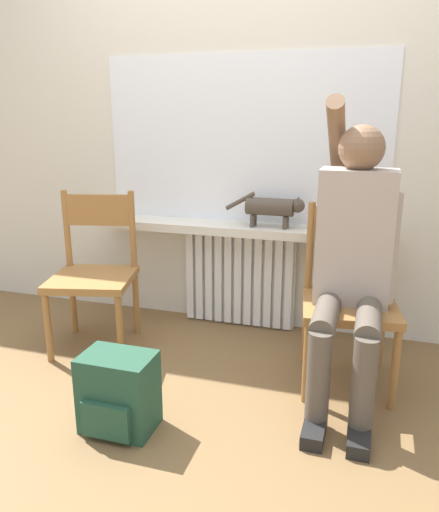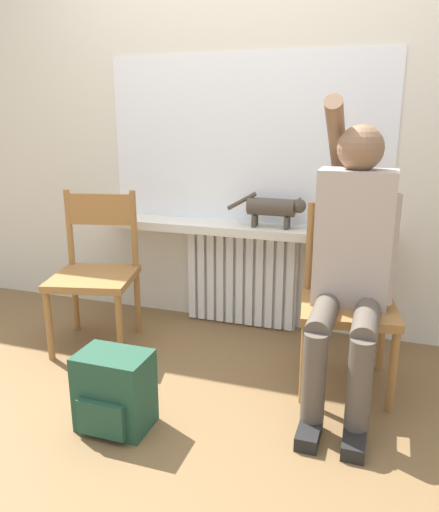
% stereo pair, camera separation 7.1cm
% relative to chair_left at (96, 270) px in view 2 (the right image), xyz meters
% --- Properties ---
extents(ground_plane, '(12.00, 12.00, 0.00)m').
position_rel_chair_left_xyz_m(ground_plane, '(0.71, -0.62, -0.44)').
color(ground_plane, brown).
extents(wall_with_window, '(7.00, 0.06, 2.70)m').
position_rel_chair_left_xyz_m(wall_with_window, '(0.71, 0.61, 0.91)').
color(wall_with_window, silver).
rests_on(wall_with_window, ground_plane).
extents(radiator, '(0.70, 0.08, 0.61)m').
position_rel_chair_left_xyz_m(radiator, '(0.71, 0.53, -0.14)').
color(radiator, white).
rests_on(radiator, ground_plane).
extents(windowsill, '(1.78, 0.24, 0.05)m').
position_rel_chair_left_xyz_m(windowsill, '(0.71, 0.46, 0.19)').
color(windowsill, silver).
rests_on(windowsill, radiator).
extents(window_glass, '(1.71, 0.01, 0.97)m').
position_rel_chair_left_xyz_m(window_glass, '(0.71, 0.57, 0.70)').
color(window_glass, white).
rests_on(window_glass, windowsill).
extents(chair_left, '(0.53, 0.53, 0.87)m').
position_rel_chair_left_xyz_m(chair_left, '(0.00, 0.00, 0.00)').
color(chair_left, '#9E6B38').
rests_on(chair_left, ground_plane).
extents(chair_right, '(0.50, 0.50, 0.87)m').
position_rel_chair_left_xyz_m(chair_right, '(1.40, 0.00, 0.00)').
color(chair_right, '#9E6B38').
rests_on(chair_right, ground_plane).
extents(person, '(0.36, 0.99, 1.38)m').
position_rel_chair_left_xyz_m(person, '(1.40, -0.11, 0.24)').
color(person, brown).
rests_on(person, ground_plane).
extents(cat, '(0.47, 0.10, 0.20)m').
position_rel_chair_left_xyz_m(cat, '(0.92, 0.44, 0.33)').
color(cat, '#4C4238').
rests_on(cat, windowsill).
extents(backpack, '(0.30, 0.23, 0.34)m').
position_rel_chair_left_xyz_m(backpack, '(0.51, -0.70, -0.28)').
color(backpack, '#234C38').
rests_on(backpack, ground_plane).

